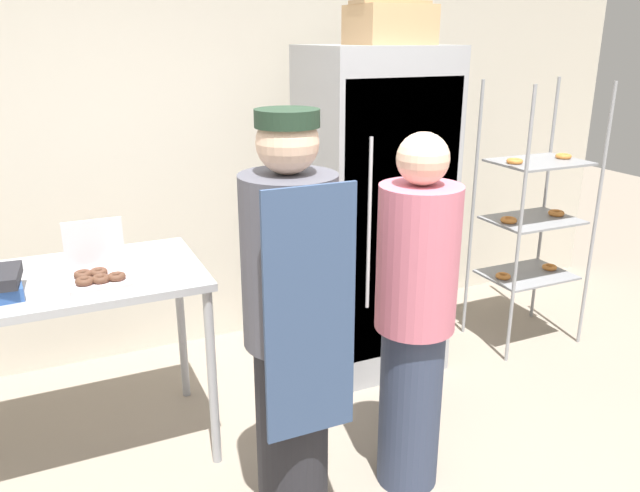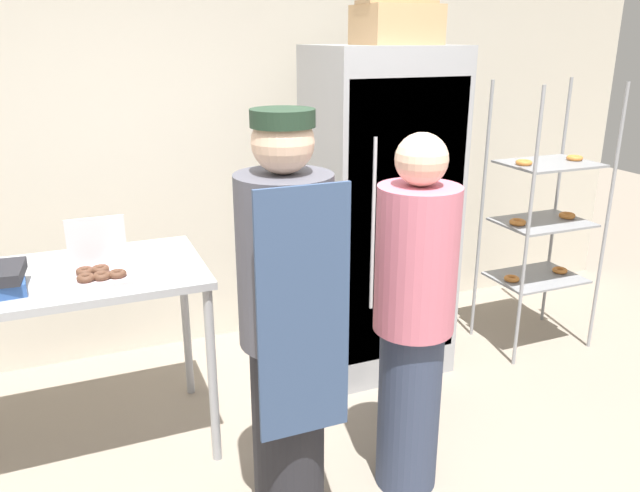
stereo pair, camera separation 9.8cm
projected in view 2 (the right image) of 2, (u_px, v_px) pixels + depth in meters
back_wall at (220, 112)px, 3.93m from camera, size 6.40×0.12×3.03m
refrigerator at (379, 215)px, 3.70m from camera, size 0.77×0.69×1.92m
baking_rack at (543, 221)px, 3.98m from camera, size 0.64×0.47×1.72m
prep_counter at (77, 294)px, 2.89m from camera, size 1.16×0.73×0.94m
donut_box at (101, 275)px, 2.69m from camera, size 0.25×0.24×0.28m
cardboard_storage_box at (396, 24)px, 3.30m from camera, size 0.41×0.35×0.22m
person_baker at (287, 326)px, 2.42m from camera, size 0.37×0.38×1.73m
person_customer at (413, 319)px, 2.65m from camera, size 0.34×0.34×1.62m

